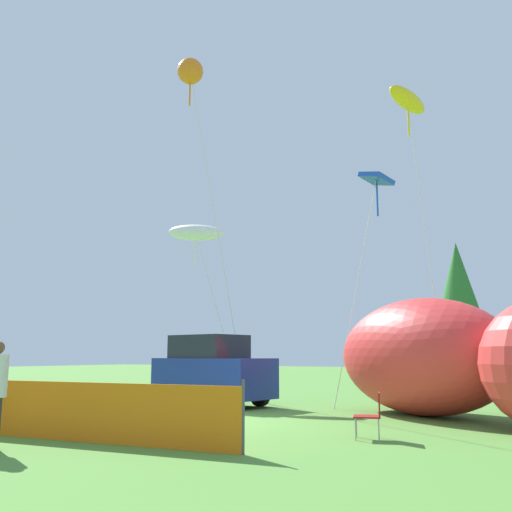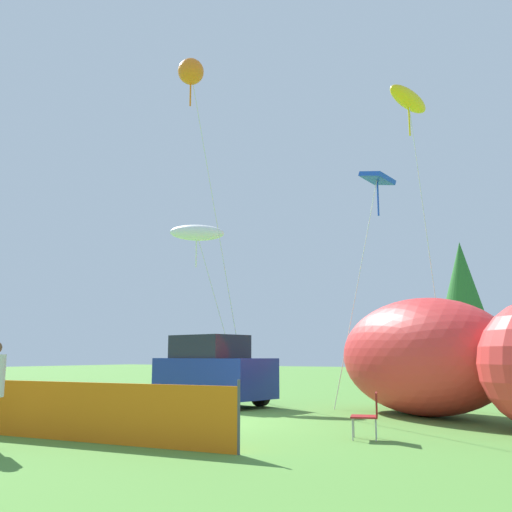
# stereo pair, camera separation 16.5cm
# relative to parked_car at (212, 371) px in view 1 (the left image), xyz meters

# --- Properties ---
(ground_plane) EXTENTS (120.00, 120.00, 0.00)m
(ground_plane) POSITION_rel_parked_car_xyz_m (2.35, -3.70, -1.06)
(ground_plane) COLOR #548C38
(parked_car) EXTENTS (4.11, 2.42, 2.18)m
(parked_car) POSITION_rel_parked_car_xyz_m (0.00, 0.00, 0.00)
(parked_car) COLOR navy
(parked_car) RESTS_ON ground
(folding_chair) EXTENTS (0.63, 0.63, 0.86)m
(folding_chair) POSITION_rel_parked_car_xyz_m (6.72, -4.25, -0.56)
(folding_chair) COLOR maroon
(folding_chair) RESTS_ON ground
(inflatable_cat) EXTENTS (7.74, 6.24, 3.06)m
(inflatable_cat) POSITION_rel_parked_car_xyz_m (7.24, -0.04, 0.35)
(inflatable_cat) COLOR red
(inflatable_cat) RESTS_ON ground
(safety_fence) EXTENTS (9.90, 1.12, 1.17)m
(safety_fence) POSITION_rel_parked_car_xyz_m (0.60, -7.47, -0.53)
(safety_fence) COLOR orange
(safety_fence) RESTS_ON ground
(kite_blue_box) EXTENTS (1.41, 2.69, 7.70)m
(kite_blue_box) POSITION_rel_parked_car_xyz_m (4.53, 3.00, 6.23)
(kite_blue_box) COLOR silver
(kite_blue_box) RESTS_ON ground
(kite_orange_flower) EXTENTS (1.08, 3.30, 11.94)m
(kite_orange_flower) POSITION_rel_parked_car_xyz_m (-1.09, -0.01, 10.37)
(kite_orange_flower) COLOR silver
(kite_orange_flower) RESTS_ON ground
(kite_white_ghost) EXTENTS (2.40, 2.30, 6.52)m
(kite_white_ghost) POSITION_rel_parked_car_xyz_m (-2.06, 1.73, 4.98)
(kite_white_ghost) COLOR silver
(kite_white_ghost) RESTS_ON ground
(kite_yellow_hero) EXTENTS (1.57, 2.18, 10.55)m
(kite_yellow_hero) POSITION_rel_parked_car_xyz_m (5.63, 3.34, 9.03)
(kite_yellow_hero) COLOR silver
(kite_yellow_hero) RESTS_ON ground
(horizon_tree_east) EXTENTS (3.92, 3.92, 9.35)m
(horizon_tree_east) POSITION_rel_parked_car_xyz_m (2.41, 25.95, 4.68)
(horizon_tree_east) COLOR brown
(horizon_tree_east) RESTS_ON ground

